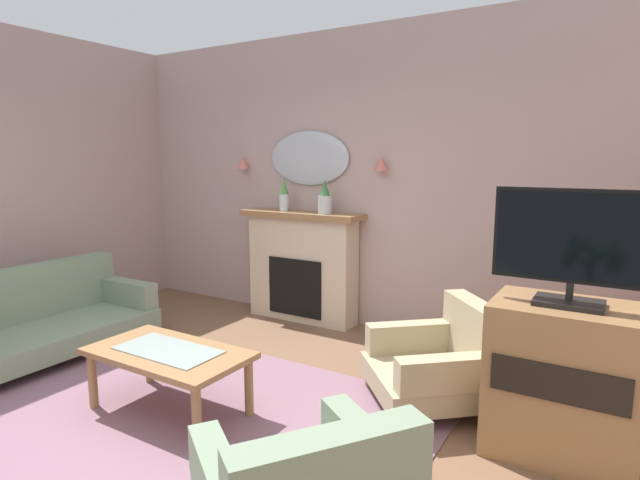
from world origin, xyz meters
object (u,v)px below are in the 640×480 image
object	(u,v)px
fireplace	(302,267)
wall_sconce_right	(381,164)
armchair_near_fireplace	(443,361)
floral_couch	(43,319)
wall_mirror	(309,158)
mantel_vase_left	(284,195)
tv_cabinet	(563,380)
coffee_table	(168,358)
tv_flatscreen	(573,244)
mantel_vase_right	(325,199)
wall_sconce_left	(243,163)

from	to	relation	value
fireplace	wall_sconce_right	world-z (taller)	wall_sconce_right
armchair_near_fireplace	wall_sconce_right	bearing A→B (deg)	131.86
floral_couch	wall_mirror	bearing A→B (deg)	57.18
wall_sconce_right	armchair_near_fireplace	world-z (taller)	wall_sconce_right
mantel_vase_left	floral_couch	bearing A→B (deg)	-120.94
wall_sconce_right	tv_cabinet	world-z (taller)	wall_sconce_right
mantel_vase_left	wall_sconce_right	world-z (taller)	wall_sconce_right
coffee_table	tv_cabinet	size ratio (longest dim) A/B	1.22
armchair_near_fireplace	tv_flatscreen	size ratio (longest dim) A/B	1.36
tv_cabinet	wall_sconce_right	bearing A→B (deg)	142.09
coffee_table	floral_couch	world-z (taller)	floral_couch
armchair_near_fireplace	floral_couch	bearing A→B (deg)	-163.94
fireplace	tv_cabinet	size ratio (longest dim) A/B	1.51
mantel_vase_right	wall_sconce_right	size ratio (longest dim) A/B	2.44
coffee_table	tv_cabinet	xyz separation A→B (m)	(2.31, 0.84, 0.07)
fireplace	wall_sconce_right	distance (m)	1.38
wall_mirror	fireplace	bearing A→B (deg)	-90.00
wall_sconce_left	floral_couch	xyz separation A→B (m)	(-0.54, -2.10, -1.34)
coffee_table	tv_cabinet	bearing A→B (deg)	20.00
fireplace	tv_flatscreen	world-z (taller)	tv_flatscreen
mantel_vase_left	armchair_near_fireplace	distance (m)	2.55
tv_cabinet	wall_sconce_left	bearing A→B (deg)	158.06
coffee_table	wall_sconce_right	bearing A→B (deg)	77.71
wall_mirror	coffee_table	xyz separation A→B (m)	(0.36, -2.31, -1.33)
mantel_vase_left	tv_flatscreen	xyz separation A→B (m)	(2.87, -1.32, -0.08)
wall_sconce_right	coffee_table	world-z (taller)	wall_sconce_right
wall_mirror	mantel_vase_right	bearing A→B (deg)	-29.54
coffee_table	floral_couch	distance (m)	1.75
coffee_table	armchair_near_fireplace	size ratio (longest dim) A/B	0.96
tv_cabinet	tv_flatscreen	world-z (taller)	tv_flatscreen
mantel_vase_left	coffee_table	xyz separation A→B (m)	(0.56, -2.14, -0.94)
mantel_vase_left	tv_cabinet	xyz separation A→B (m)	(2.87, -1.30, -0.88)
wall_sconce_left	tv_cabinet	distance (m)	3.98
wall_mirror	tv_cabinet	distance (m)	3.30
mantel_vase_left	mantel_vase_right	size ratio (longest dim) A/B	0.99
mantel_vase_right	tv_cabinet	distance (m)	2.84
armchair_near_fireplace	tv_cabinet	distance (m)	0.84
fireplace	tv_flatscreen	xyz separation A→B (m)	(2.67, -1.35, 0.68)
mantel_vase_left	mantel_vase_right	distance (m)	0.50
wall_sconce_left	coffee_table	bearing A→B (deg)	-61.89
tv_cabinet	floral_couch	bearing A→B (deg)	-170.42
wall_mirror	floral_couch	xyz separation A→B (m)	(-1.39, -2.15, -1.39)
mantel_vase_left	wall_mirror	size ratio (longest dim) A/B	0.35
mantel_vase_left	coffee_table	bearing A→B (deg)	-75.40
armchair_near_fireplace	tv_flatscreen	world-z (taller)	tv_flatscreen
fireplace	wall_mirror	size ratio (longest dim) A/B	1.42
wall_sconce_left	tv_flatscreen	world-z (taller)	wall_sconce_left
mantel_vase_left	fireplace	bearing A→B (deg)	8.06
fireplace	armchair_near_fireplace	distance (m)	2.19
wall_mirror	tv_flatscreen	size ratio (longest dim) A/B	1.14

